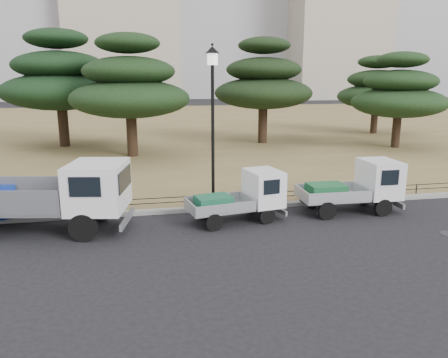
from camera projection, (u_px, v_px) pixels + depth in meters
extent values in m
plane|color=black|center=(237.00, 235.00, 13.40)|extent=(220.00, 220.00, 0.00)
cube|color=olive|center=(168.00, 126.00, 42.61)|extent=(120.00, 56.00, 0.15)
cube|color=gray|center=(221.00, 208.00, 15.86)|extent=(120.00, 0.25, 0.16)
cylinder|color=black|center=(83.00, 228.00, 12.76)|extent=(0.87, 0.32, 0.85)
cylinder|color=black|center=(100.00, 209.00, 14.57)|extent=(0.87, 0.32, 0.85)
cylinder|color=black|center=(12.00, 209.00, 14.55)|extent=(0.87, 0.32, 0.85)
cube|color=#2D2D30|center=(46.00, 211.00, 13.61)|extent=(4.84, 1.87, 0.15)
cube|color=slate|center=(17.00, 196.00, 13.49)|extent=(3.58, 2.43, 0.83)
cube|color=white|center=(98.00, 186.00, 13.43)|extent=(1.99, 2.29, 1.45)
cylinder|color=black|center=(267.00, 216.00, 14.35)|extent=(0.57, 0.25, 0.56)
cylinder|color=black|center=(251.00, 206.00, 15.45)|extent=(0.57, 0.25, 0.56)
cylinder|color=black|center=(214.00, 222.00, 13.69)|extent=(0.57, 0.25, 0.56)
cylinder|color=black|center=(202.00, 211.00, 14.79)|extent=(0.57, 0.25, 0.56)
cube|color=#2D2D30|center=(235.00, 210.00, 14.55)|extent=(3.07, 1.22, 0.13)
cube|color=#9B9DA1|center=(219.00, 204.00, 14.30)|extent=(2.25, 1.61, 0.37)
cube|color=white|center=(263.00, 188.00, 14.78)|extent=(1.27, 1.54, 1.19)
cube|color=#1A5D3F|center=(214.00, 202.00, 14.20)|extent=(1.26, 1.01, 0.41)
cylinder|color=black|center=(383.00, 207.00, 15.14)|extent=(0.62, 0.17, 0.62)
cylinder|color=black|center=(364.00, 197.00, 16.44)|extent=(0.62, 0.17, 0.62)
cylinder|color=black|center=(327.00, 211.00, 14.76)|extent=(0.62, 0.17, 0.62)
cylinder|color=black|center=(312.00, 200.00, 16.07)|extent=(0.62, 0.17, 0.62)
cube|color=#2D2D30|center=(347.00, 200.00, 15.58)|extent=(3.34, 0.79, 0.14)
cube|color=#ACAFB4|center=(332.00, 193.00, 15.40)|extent=(2.31, 1.42, 0.41)
cube|color=silver|center=(379.00, 178.00, 15.62)|extent=(1.17, 1.54, 1.31)
cube|color=#1B5F32|center=(326.00, 190.00, 15.34)|extent=(1.27, 0.93, 0.45)
cylinder|color=black|center=(213.00, 202.00, 16.07)|extent=(0.42, 0.42, 0.15)
cylinder|color=black|center=(213.00, 135.00, 15.50)|extent=(0.12, 0.12, 4.82)
cylinder|color=white|center=(212.00, 59.00, 14.91)|extent=(0.39, 0.39, 0.39)
cone|color=black|center=(212.00, 50.00, 14.84)|extent=(0.50, 0.50, 0.24)
cylinder|color=black|center=(220.00, 200.00, 15.95)|extent=(38.00, 0.03, 0.03)
cylinder|color=black|center=(220.00, 195.00, 15.90)|extent=(38.00, 0.03, 0.03)
cylinder|color=black|center=(220.00, 200.00, 15.95)|extent=(0.04, 0.04, 0.40)
cube|color=#133096|center=(1.00, 190.00, 14.37)|extent=(0.98, 0.91, 0.34)
cylinder|color=black|center=(63.00, 124.00, 29.18)|extent=(0.67, 0.67, 2.96)
ellipsoid|color=black|center=(61.00, 91.00, 28.69)|extent=(7.61, 7.61, 2.43)
ellipsoid|color=black|center=(58.00, 65.00, 28.31)|extent=(5.81, 5.81, 1.86)
ellipsoid|color=black|center=(56.00, 38.00, 27.92)|extent=(4.01, 4.01, 1.28)
cylinder|color=black|center=(132.00, 133.00, 25.56)|extent=(0.61, 0.61, 2.73)
ellipsoid|color=black|center=(130.00, 99.00, 25.11)|extent=(6.88, 6.88, 2.20)
ellipsoid|color=black|center=(129.00, 71.00, 24.76)|extent=(5.26, 5.26, 1.68)
ellipsoid|color=black|center=(128.00, 43.00, 24.41)|extent=(3.63, 3.63, 1.16)
cylinder|color=black|center=(263.00, 123.00, 30.75)|extent=(0.64, 0.64, 2.83)
ellipsoid|color=black|center=(263.00, 93.00, 30.28)|extent=(6.81, 6.81, 2.18)
ellipsoid|color=black|center=(264.00, 70.00, 29.91)|extent=(5.20, 5.20, 1.66)
ellipsoid|color=black|center=(264.00, 45.00, 29.55)|extent=(3.59, 3.59, 1.15)
cylinder|color=black|center=(396.00, 129.00, 28.77)|extent=(0.54, 0.54, 2.40)
ellipsoid|color=#193115|center=(399.00, 103.00, 28.37)|extent=(6.09, 6.09, 1.95)
ellipsoid|color=#193115|center=(401.00, 81.00, 28.06)|extent=(4.65, 4.65, 1.49)
ellipsoid|color=#193115|center=(403.00, 60.00, 27.76)|extent=(3.21, 3.21, 1.03)
cylinder|color=black|center=(374.00, 118.00, 35.99)|extent=(0.55, 0.55, 2.44)
ellipsoid|color=black|center=(376.00, 97.00, 35.59)|extent=(6.23, 6.23, 1.99)
ellipsoid|color=black|center=(377.00, 79.00, 35.28)|extent=(4.76, 4.76, 1.52)
ellipsoid|color=black|center=(379.00, 62.00, 34.96)|extent=(3.29, 3.29, 1.05)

